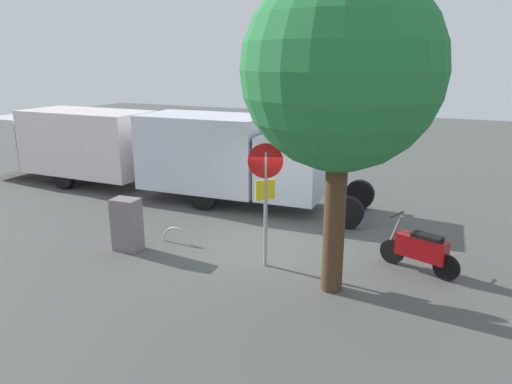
# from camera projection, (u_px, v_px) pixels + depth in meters

# --- Properties ---
(ground_plane) EXTENTS (60.00, 60.00, 0.00)m
(ground_plane) POSITION_uv_depth(u_px,v_px,m) (272.00, 247.00, 11.66)
(ground_plane) COLOR #4D4F4B
(box_truck_near) EXTENTS (7.40, 2.55, 2.80)m
(box_truck_near) POSITION_uv_depth(u_px,v_px,m) (232.00, 156.00, 14.83)
(box_truck_near) COLOR black
(box_truck_near) RESTS_ON ground
(box_truck_far) EXTENTS (8.46, 2.27, 2.71)m
(box_truck_far) POSITION_uv_depth(u_px,v_px,m) (68.00, 141.00, 17.60)
(box_truck_far) COLOR black
(box_truck_far) RESTS_ON ground
(motorcycle) EXTENTS (1.74, 0.80, 1.20)m
(motorcycle) POSITION_uv_depth(u_px,v_px,m) (421.00, 249.00, 10.20)
(motorcycle) COLOR black
(motorcycle) RESTS_ON ground
(stop_sign) EXTENTS (0.71, 0.33, 2.80)m
(stop_sign) POSITION_uv_depth(u_px,v_px,m) (265.00, 186.00, 10.14)
(stop_sign) COLOR #9E9EA3
(stop_sign) RESTS_ON ground
(street_tree) EXTENTS (3.66, 3.66, 6.14)m
(street_tree) POSITION_uv_depth(u_px,v_px,m) (342.00, 72.00, 8.40)
(street_tree) COLOR #47301E
(street_tree) RESTS_ON ground
(utility_cabinet) EXTENTS (0.68, 0.51, 1.29)m
(utility_cabinet) POSITION_uv_depth(u_px,v_px,m) (127.00, 224.00, 11.39)
(utility_cabinet) COLOR slate
(utility_cabinet) RESTS_ON ground
(bike_rack_hoop) EXTENTS (0.85, 0.08, 0.85)m
(bike_rack_hoop) POSITION_uv_depth(u_px,v_px,m) (177.00, 243.00, 11.95)
(bike_rack_hoop) COLOR #B7B7BC
(bike_rack_hoop) RESTS_ON ground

